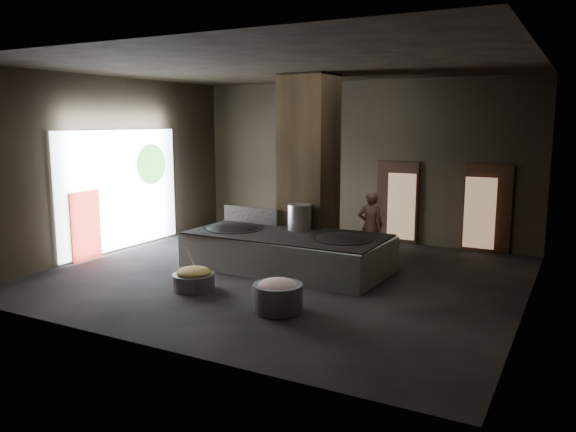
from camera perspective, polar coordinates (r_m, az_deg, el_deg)
The scene contains 28 objects.
floor at distance 12.56m, azimuth -0.54°, elevation -6.19°, with size 10.00×9.00×0.10m, color black.
ceiling at distance 12.15m, azimuth -0.58°, elevation 15.18°, with size 10.00×9.00×0.10m, color black.
back_wall at distance 16.27m, azimuth 7.22°, elevation 5.56°, with size 10.00×0.10×4.50m, color black.
front_wall at distance 8.47m, azimuth -15.57°, elevation 1.69°, with size 10.00×0.10×4.50m, color black.
left_wall at distance 15.23m, azimuth -17.52°, elevation 4.93°, with size 0.10×9.00×4.50m, color black.
right_wall at distance 10.68m, azimuth 23.94°, elevation 2.77°, with size 0.10×9.00×4.50m, color black.
pillar at distance 13.96m, azimuth 2.13°, elevation 4.99°, with size 1.20×1.20×4.50m, color black.
hearth_platform at distance 12.96m, azimuth -0.13°, elevation -3.64°, with size 4.61×2.20×0.80m, color #B0C4B1.
platform_cap at distance 12.87m, azimuth -0.13°, elevation -1.85°, with size 4.51×2.16×0.03m, color black.
wok_left at distance 13.58m, azimuth -5.62°, elevation -1.57°, with size 1.45×1.45×0.40m, color black.
wok_left_rim at distance 13.57m, azimuth -5.63°, elevation -1.28°, with size 1.48×1.48×0.05m, color black.
wok_right at distance 12.36m, azimuth 5.50°, elevation -2.68°, with size 1.35×1.35×0.38m, color black.
wok_right_rim at distance 12.35m, azimuth 5.51°, elevation -2.36°, with size 1.38×1.38×0.05m, color black.
stock_pot at distance 13.27m, azimuth 1.19°, elevation -0.12°, with size 0.56×0.56×0.60m, color #9EA0A6.
splash_guard at distance 14.19m, azimuth -3.84°, elevation 0.08°, with size 1.60×0.06×0.40m, color black.
cook at distance 13.95m, azimuth 8.38°, elevation -0.98°, with size 0.61×0.39×1.67m, color brown.
veg_basin at distance 11.63m, azimuth -9.56°, elevation -6.56°, with size 0.85×0.85×0.31m, color slate.
veg_fill at distance 11.58m, azimuth -9.58°, elevation -5.64°, with size 0.70×0.70×0.21m, color #91A24E.
ladle at distance 11.73m, azimuth -9.74°, elevation -4.44°, with size 0.03×0.03×0.67m, color #9EA0A6.
meat_basin at distance 10.17m, azimuth -1.05°, elevation -8.27°, with size 0.90×0.90×0.49m, color slate.
meat_fill at distance 10.11m, azimuth -1.06°, elevation -7.17°, with size 0.74×0.74×0.28m, color #D98482.
doorway_near at distance 15.90m, azimuth 11.04°, elevation 1.20°, with size 1.18×0.08×2.38m, color black.
doorway_near_glow at distance 15.80m, azimuth 11.44°, elevation 0.95°, with size 0.77×0.04×1.83m, color #8C6647.
doorway_far at distance 15.38m, azimuth 19.61°, elevation 0.54°, with size 1.18×0.08×2.38m, color black.
doorway_far_glow at distance 15.18m, azimuth 18.89°, elevation 0.28°, with size 0.78×0.04×1.83m, color #8C6647.
left_opening at distance 15.36m, azimuth -16.60°, elevation 2.57°, with size 0.04×4.20×3.10m, color white.
pavilion_sliver at distance 14.53m, azimuth -19.87°, elevation -0.97°, with size 0.05×0.90×1.70m, color maroon.
tree_silhouette at distance 16.03m, azimuth -13.68°, elevation 5.13°, with size 0.28×1.10×1.10m, color #194714.
Camera 1 is at (5.83, -10.59, 3.36)m, focal length 35.00 mm.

